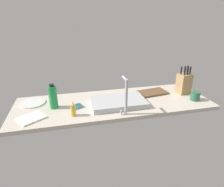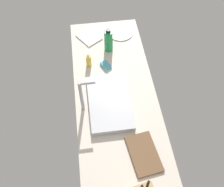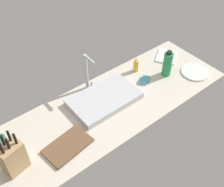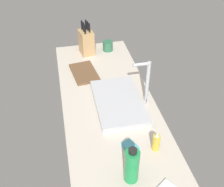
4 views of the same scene
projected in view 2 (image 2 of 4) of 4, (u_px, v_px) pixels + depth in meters
countertop_slab at (117, 102)px, 201.52cm from camera, size 182.53×61.92×3.50cm
sink_basin at (109, 103)px, 196.16cm from camera, size 49.49×30.28×4.60cm
faucet at (82, 95)px, 182.10cm from camera, size 5.50×11.64×30.49cm
cutting_board at (144, 154)px, 174.27cm from camera, size 31.29×21.51×1.80cm
soap_bottle at (89, 60)px, 216.52cm from camera, size 4.25×4.25×12.94cm
water_bottle at (109, 41)px, 223.32cm from camera, size 7.30×7.30×22.15cm
dinner_plate at (121, 32)px, 243.83cm from camera, size 22.63×22.63×1.20cm
dish_towel at (89, 37)px, 239.96cm from camera, size 25.20×24.23×1.20cm
dish_sponge at (106, 65)px, 219.16cm from camera, size 10.70×9.26×2.40cm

